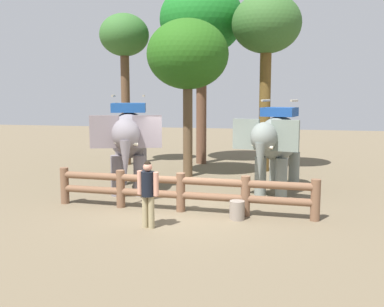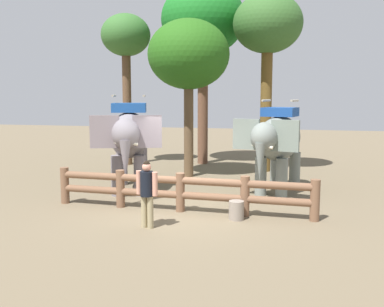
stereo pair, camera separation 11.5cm
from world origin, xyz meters
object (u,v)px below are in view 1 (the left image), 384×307
log_fence (181,189)px  tree_far_right (266,28)px  elephant_near_left (129,138)px  tourist_woman_in_black (148,189)px  tree_far_left (124,41)px  elephant_center (277,141)px  tree_back_center (202,21)px  feed_bucket (237,210)px  tree_deep_back (188,56)px

log_fence → tree_far_right: 8.84m
elephant_near_left → tourist_woman_in_black: 4.19m
tree_far_left → elephant_center: bearing=-32.6°
tree_back_center → tourist_woman_in_black: bearing=-85.5°
feed_bucket → tree_far_right: bearing=88.6°
tourist_woman_in_black → elephant_near_left: bearing=117.0°
tree_back_center → elephant_near_left: bearing=-99.5°
tree_far_left → tree_deep_back: bearing=-33.7°
tourist_woman_in_black → tree_deep_back: 7.62m
tree_far_left → tree_deep_back: size_ratio=1.12×
tree_back_center → tree_far_right: 3.32m
tourist_woman_in_black → tree_far_left: 10.79m
tree_far_right → tree_back_center: bearing=153.9°
tree_deep_back → elephant_near_left: bearing=-112.3°
tourist_woman_in_black → feed_bucket: (1.95, 1.17, -0.69)m
tree_far_left → feed_bucket: 11.09m
elephant_center → tree_far_right: 5.76m
log_fence → tree_deep_back: 6.50m
elephant_center → elephant_near_left: bearing=-169.0°
tree_back_center → tree_far_right: bearing=-26.1°
tree_far_left → tree_far_right: 6.17m
log_fence → feed_bucket: bearing=-15.5°
tourist_woman_in_black → feed_bucket: bearing=31.0°
log_fence → tree_far_right: size_ratio=1.01×
tree_back_center → feed_bucket: tree_back_center is taller
elephant_center → tree_far_left: 8.93m
log_fence → tree_far_left: bearing=121.0°
log_fence → elephant_near_left: bearing=137.6°
elephant_near_left → elephant_center: bearing=11.0°
tourist_woman_in_black → tree_back_center: size_ratio=0.20×
tourist_woman_in_black → tree_far_right: bearing=76.0°
log_fence → tree_deep_back: size_ratio=1.22×
tourist_woman_in_black → tree_back_center: tree_back_center is taller
tourist_woman_in_black → tree_far_left: bearing=114.3°
tourist_woman_in_black → feed_bucket: tourist_woman_in_black is taller
elephant_center → feed_bucket: elephant_center is taller
elephant_near_left → tree_far_right: 7.49m
tree_far_right → feed_bucket: size_ratio=14.90×
elephant_near_left → tree_deep_back: 4.30m
tree_deep_back → feed_bucket: bearing=-64.8°
elephant_center → feed_bucket: size_ratio=7.45×
elephant_near_left → feed_bucket: (3.82, -2.48, -1.52)m
elephant_near_left → tree_deep_back: tree_deep_back is taller
elephant_near_left → tourist_woman_in_black: elephant_near_left is taller
tree_deep_back → tourist_woman_in_black: bearing=-84.6°
log_fence → feed_bucket: size_ratio=15.11×
tree_deep_back → feed_bucket: tree_deep_back is taller
tree_far_right → feed_bucket: bearing=-91.4°
log_fence → elephant_near_left: size_ratio=1.93×
tree_far_right → tree_deep_back: size_ratio=1.20×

